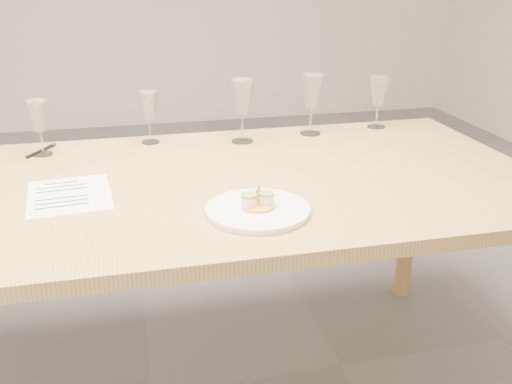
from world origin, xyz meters
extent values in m
cube|color=tan|center=(0.00, 0.00, 0.73)|extent=(2.40, 1.00, 0.04)
cylinder|color=tan|center=(1.10, 0.40, 0.35)|extent=(0.07, 0.07, 0.71)
cylinder|color=white|center=(0.30, -0.27, 0.76)|extent=(0.26, 0.26, 0.01)
cylinder|color=white|center=(0.30, -0.27, 0.76)|extent=(0.26, 0.26, 0.01)
cylinder|color=#FFAE30|center=(0.30, -0.27, 0.77)|extent=(0.08, 0.08, 0.01)
cylinder|color=#F2E5C5|center=(0.27, -0.27, 0.79)|extent=(0.04, 0.04, 0.02)
cylinder|color=#F2E5C5|center=(0.32, -0.27, 0.79)|extent=(0.04, 0.04, 0.02)
cylinder|color=#8FA62E|center=(0.27, -0.27, 0.80)|extent=(0.04, 0.04, 0.01)
cylinder|color=#8FA62E|center=(0.32, -0.27, 0.80)|extent=(0.04, 0.04, 0.01)
cylinder|color=tan|center=(0.35, -0.31, 0.76)|extent=(0.04, 0.04, 0.00)
cube|color=white|center=(-0.18, -0.03, 0.75)|extent=(0.24, 0.29, 0.00)
cube|color=black|center=(-0.20, 0.06, 0.75)|extent=(0.09, 0.01, 0.00)
cube|color=black|center=(-0.20, 0.03, 0.75)|extent=(0.14, 0.02, 0.00)
cube|color=black|center=(-0.20, 0.01, 0.75)|extent=(0.14, 0.02, 0.00)
cube|color=black|center=(-0.19, -0.05, 0.75)|extent=(0.14, 0.02, 0.00)
cube|color=black|center=(-0.19, -0.08, 0.75)|extent=(0.14, 0.02, 0.00)
cube|color=black|center=(-0.19, -0.11, 0.75)|extent=(0.14, 0.02, 0.00)
cylinder|color=black|center=(-0.29, 0.39, 0.76)|extent=(0.08, 0.13, 0.01)
cube|color=silver|center=(-0.27, 0.43, 0.76)|extent=(0.03, 0.02, 0.00)
cylinder|color=white|center=(-0.28, 0.35, 0.75)|extent=(0.06, 0.06, 0.00)
cylinder|color=white|center=(-0.28, 0.35, 0.79)|extent=(0.01, 0.01, 0.08)
cone|color=white|center=(-0.28, 0.35, 0.88)|extent=(0.07, 0.07, 0.10)
cylinder|color=white|center=(0.07, 0.41, 0.75)|extent=(0.06, 0.06, 0.00)
cylinder|color=white|center=(0.07, 0.41, 0.79)|extent=(0.01, 0.01, 0.08)
cone|color=white|center=(0.07, 0.41, 0.88)|extent=(0.07, 0.07, 0.10)
cylinder|color=white|center=(0.39, 0.35, 0.75)|extent=(0.08, 0.08, 0.00)
cylinder|color=white|center=(0.39, 0.35, 0.80)|extent=(0.01, 0.01, 0.09)
cone|color=white|center=(0.39, 0.35, 0.91)|extent=(0.09, 0.09, 0.12)
cylinder|color=white|center=(0.65, 0.39, 0.75)|extent=(0.08, 0.08, 0.00)
cylinder|color=white|center=(0.65, 0.39, 0.80)|extent=(0.01, 0.01, 0.09)
cone|color=white|center=(0.65, 0.39, 0.91)|extent=(0.09, 0.09, 0.12)
cylinder|color=white|center=(0.93, 0.42, 0.75)|extent=(0.07, 0.07, 0.00)
cylinder|color=white|center=(0.93, 0.42, 0.80)|extent=(0.01, 0.01, 0.08)
cone|color=white|center=(0.93, 0.42, 0.89)|extent=(0.08, 0.08, 0.11)
camera|label=1|loc=(-0.01, -1.55, 1.34)|focal=40.00mm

